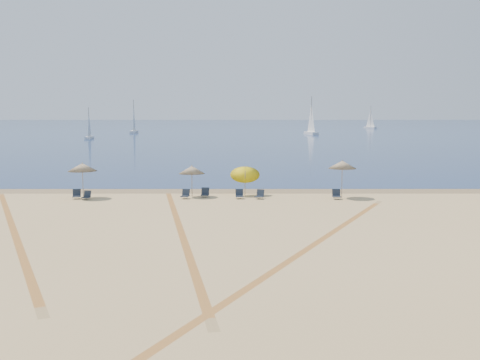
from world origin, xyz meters
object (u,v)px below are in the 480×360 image
object	(u,v)px
sailboat_3	(89,129)
umbrella_3	(245,171)
umbrella_2	(192,170)
sailboat_2	(134,123)
umbrella_4	(342,165)
chair_2	(87,196)
chair_7	(336,195)
chair_3	(185,194)
sailboat_1	(370,122)
chair_1	(77,195)
sailboat_0	(311,123)
umbrella_1	(82,167)
chair_5	(239,194)
chair_6	(260,195)
chair_4	(205,193)

from	to	relation	value
sailboat_3	umbrella_3	bearing A→B (deg)	-71.57
umbrella_2	sailboat_2	size ratio (longest dim) A/B	0.24
umbrella_4	chair_2	distance (m)	17.80
umbrella_4	chair_7	bearing A→B (deg)	-125.21
chair_3	sailboat_2	xyz separation A→B (m)	(-26.24, 125.23, 2.56)
sailboat_1	sailboat_3	size ratio (longest dim) A/B	1.18
umbrella_2	chair_1	world-z (taller)	umbrella_2
umbrella_3	chair_2	xyz separation A→B (m)	(-10.89, -1.91, -1.48)
umbrella_4	sailboat_1	bearing A→B (deg)	76.62
sailboat_0	chair_2	bearing A→B (deg)	-118.10
umbrella_3	sailboat_2	xyz separation A→B (m)	(-30.39, 123.77, 1.10)
umbrella_1	sailboat_2	world-z (taller)	sailboat_2
umbrella_3	chair_7	size ratio (longest dim) A/B	3.69
umbrella_2	chair_5	distance (m)	3.87
chair_1	chair_6	size ratio (longest dim) A/B	0.98
umbrella_3	chair_3	bearing A→B (deg)	-160.66
chair_5	chair_4	bearing A→B (deg)	162.21
chair_3	chair_4	bearing A→B (deg)	36.29
sailboat_0	chair_4	bearing A→B (deg)	-114.35
chair_2	chair_4	xyz separation A→B (m)	(8.06, 1.07, 0.03)
umbrella_2	chair_5	xyz separation A→B (m)	(3.37, -0.99, -1.62)
umbrella_1	umbrella_3	xyz separation A→B (m)	(11.32, 1.15, -0.41)
chair_6	sailboat_1	xyz separation A→B (m)	(46.77, 172.98, 2.23)
umbrella_3	chair_5	world-z (taller)	umbrella_3
umbrella_3	sailboat_0	distance (m)	114.07
chair_3	sailboat_1	bearing A→B (deg)	84.48
umbrella_1	chair_3	size ratio (longest dim) A/B	3.48
umbrella_2	chair_6	size ratio (longest dim) A/B	2.96
chair_3	sailboat_1	xyz separation A→B (m)	(51.93, 172.85, 2.23)
umbrella_1	chair_7	bearing A→B (deg)	-1.74
chair_7	umbrella_3	bearing A→B (deg)	167.11
chair_2	chair_3	world-z (taller)	chair_3
sailboat_0	sailboat_2	xyz separation A→B (m)	(-49.11, 11.25, -0.20)
umbrella_4	chair_3	xyz separation A→B (m)	(-10.93, -0.44, -2.03)
chair_2	chair_6	xyz separation A→B (m)	(11.90, 0.32, 0.01)
chair_3	chair_6	bearing A→B (deg)	9.79
umbrella_1	sailboat_3	xyz separation A→B (m)	(-22.59, 89.14, -0.03)
chair_2	umbrella_1	bearing A→B (deg)	131.16
umbrella_1	chair_7	size ratio (longest dim) A/B	3.70
chair_1	chair_3	size ratio (longest dim) A/B	1.04
chair_1	chair_6	xyz separation A→B (m)	(12.68, -0.03, -0.01)
chair_4	sailboat_2	world-z (taller)	sailboat_2
umbrella_2	umbrella_4	distance (m)	10.57
chair_6	sailboat_2	bearing A→B (deg)	124.76
chair_5	sailboat_2	bearing A→B (deg)	100.73
chair_2	sailboat_0	bearing A→B (deg)	86.40
umbrella_2	chair_3	bearing A→B (deg)	-111.47
chair_2	chair_4	bearing A→B (deg)	18.46
chair_4	sailboat_1	xyz separation A→B (m)	(50.60, 172.23, 2.22)
umbrella_2	chair_7	xyz separation A→B (m)	(10.07, -1.20, -1.61)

